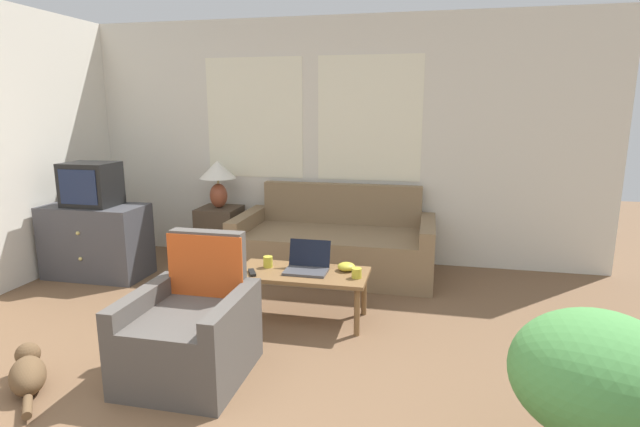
{
  "coord_description": "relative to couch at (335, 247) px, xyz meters",
  "views": [
    {
      "loc": [
        1.21,
        -1.85,
        1.68
      ],
      "look_at": [
        0.28,
        2.36,
        0.75
      ],
      "focal_mm": 28.0,
      "sensor_mm": 36.0,
      "label": 1
    }
  ],
  "objects": [
    {
      "name": "potted_plant",
      "position": [
        1.66,
        -2.68,
        0.25
      ],
      "size": [
        0.73,
        0.73,
        0.81
      ],
      "color": "#996B42",
      "rests_on": "ground_plane"
    },
    {
      "name": "snack_bowl",
      "position": [
        0.3,
        -1.12,
        0.17
      ],
      "size": [
        0.14,
        0.14,
        0.07
      ],
      "color": "gold",
      "rests_on": "coffee_table"
    },
    {
      "name": "armchair",
      "position": [
        -0.51,
        -2.17,
        0.0
      ],
      "size": [
        0.71,
        0.76,
        0.87
      ],
      "color": "#514C47",
      "rests_on": "ground_plane"
    },
    {
      "name": "laptop",
      "position": [
        0.0,
        -1.19,
        0.18
      ],
      "size": [
        0.33,
        0.28,
        0.23
      ],
      "color": "#47474C",
      "rests_on": "coffee_table"
    },
    {
      "name": "tv_remote",
      "position": [
        -0.4,
        -1.35,
        0.14
      ],
      "size": [
        0.11,
        0.15,
        0.02
      ],
      "color": "black",
      "rests_on": "coffee_table"
    },
    {
      "name": "television",
      "position": [
        -2.3,
        -0.65,
        0.67
      ],
      "size": [
        0.48,
        0.39,
        0.42
      ],
      "color": "black",
      "rests_on": "tv_dresser"
    },
    {
      "name": "tv_dresser",
      "position": [
        -2.3,
        -0.65,
        0.1
      ],
      "size": [
        0.98,
        0.53,
        0.72
      ],
      "color": "#424247",
      "rests_on": "ground_plane"
    },
    {
      "name": "cup_yellow",
      "position": [
        -0.33,
        -1.17,
        0.18
      ],
      "size": [
        0.08,
        0.08,
        0.09
      ],
      "color": "gold",
      "rests_on": "coffee_table"
    },
    {
      "name": "side_table",
      "position": [
        -1.34,
        0.16,
        0.03
      ],
      "size": [
        0.43,
        0.43,
        0.59
      ],
      "color": "#4C3D2D",
      "rests_on": "ground_plane"
    },
    {
      "name": "couch",
      "position": [
        0.0,
        0.0,
        0.0
      ],
      "size": [
        1.98,
        0.94,
        0.87
      ],
      "color": "#846B4C",
      "rests_on": "ground_plane"
    },
    {
      "name": "wall_back",
      "position": [
        -0.3,
        0.49,
        1.04
      ],
      "size": [
        6.1,
        0.06,
        2.6
      ],
      "color": "silver",
      "rests_on": "ground_plane"
    },
    {
      "name": "coffee_table",
      "position": [
        -0.03,
        -1.22,
        0.09
      ],
      "size": [
        1.04,
        0.49,
        0.4
      ],
      "color": "brown",
      "rests_on": "ground_plane"
    },
    {
      "name": "cup_navy",
      "position": [
        0.41,
        -1.27,
        0.17
      ],
      "size": [
        0.08,
        0.08,
        0.08
      ],
      "color": "gold",
      "rests_on": "coffee_table"
    },
    {
      "name": "cat_black",
      "position": [
        -1.4,
        -2.57,
        -0.16
      ],
      "size": [
        0.47,
        0.53,
        0.22
      ],
      "rotation": [
        0.0,
        0.0,
        2.28
      ],
      "color": "brown",
      "rests_on": "ground_plane"
    },
    {
      "name": "table_lamp",
      "position": [
        -1.34,
        0.16,
        0.67
      ],
      "size": [
        0.4,
        0.4,
        0.52
      ],
      "color": "brown",
      "rests_on": "side_table"
    }
  ]
}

